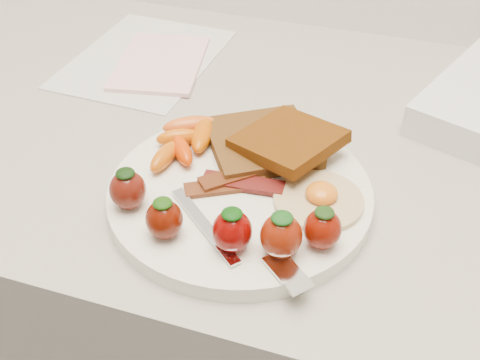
% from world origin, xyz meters
% --- Properties ---
extents(counter, '(2.00, 0.60, 0.90)m').
position_xyz_m(counter, '(0.00, 1.70, 0.45)').
color(counter, gray).
rests_on(counter, ground).
extents(plate, '(0.27, 0.27, 0.02)m').
position_xyz_m(plate, '(-0.00, 1.57, 0.91)').
color(plate, white).
rests_on(plate, counter).
extents(toast_lower, '(0.15, 0.15, 0.01)m').
position_xyz_m(toast_lower, '(-0.00, 1.64, 0.93)').
color(toast_lower, '#4C3412').
rests_on(toast_lower, plate).
extents(toast_upper, '(0.13, 0.13, 0.02)m').
position_xyz_m(toast_upper, '(0.03, 1.63, 0.94)').
color(toast_upper, '#482705').
rests_on(toast_upper, toast_lower).
extents(fried_egg, '(0.11, 0.11, 0.02)m').
position_xyz_m(fried_egg, '(0.08, 1.57, 0.92)').
color(fried_egg, beige).
rests_on(fried_egg, plate).
extents(bacon_strips, '(0.10, 0.08, 0.01)m').
position_xyz_m(bacon_strips, '(-0.01, 1.57, 0.92)').
color(bacon_strips, '#381006').
rests_on(bacon_strips, plate).
extents(baby_carrots, '(0.07, 0.12, 0.02)m').
position_xyz_m(baby_carrots, '(-0.08, 1.62, 0.93)').
color(baby_carrots, '#D25B05').
rests_on(baby_carrots, plate).
extents(strawberries, '(0.22, 0.07, 0.05)m').
position_xyz_m(strawberries, '(0.01, 1.49, 0.94)').
color(strawberries, '#511209').
rests_on(strawberries, plate).
extents(fork, '(0.16, 0.10, 0.00)m').
position_xyz_m(fork, '(0.02, 1.49, 0.92)').
color(fork, silver).
rests_on(fork, plate).
extents(paper_sheet, '(0.20, 0.26, 0.00)m').
position_xyz_m(paper_sheet, '(-0.23, 1.82, 0.90)').
color(paper_sheet, silver).
rests_on(paper_sheet, counter).
extents(notepad, '(0.14, 0.18, 0.01)m').
position_xyz_m(notepad, '(-0.20, 1.81, 0.91)').
color(notepad, '#FFBEC3').
rests_on(notepad, paper_sheet).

